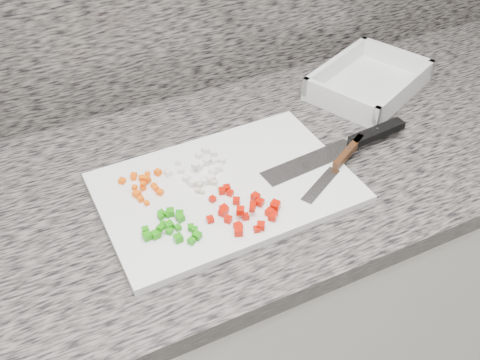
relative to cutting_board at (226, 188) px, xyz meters
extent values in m
cube|color=silver|center=(-0.07, 0.06, -0.48)|extent=(3.92, 0.62, 0.86)
cube|color=#605B55|center=(-0.07, 0.06, -0.03)|extent=(3.96, 0.64, 0.04)
cube|color=white|center=(0.00, 0.00, 0.00)|extent=(0.47, 0.32, 0.02)
cube|color=#FF5905|center=(-0.11, 0.08, 0.01)|extent=(0.01, 0.01, 0.01)
cube|color=#FF5905|center=(-0.17, 0.09, 0.01)|extent=(0.02, 0.02, 0.01)
cube|color=#FF5905|center=(-0.14, 0.07, 0.01)|extent=(0.01, 0.01, 0.01)
cube|color=#FF5905|center=(-0.12, 0.05, 0.01)|extent=(0.01, 0.01, 0.01)
cube|color=#FF5905|center=(-0.14, 0.05, 0.01)|extent=(0.01, 0.01, 0.01)
cube|color=#FF5905|center=(-0.15, 0.09, 0.01)|extent=(0.01, 0.01, 0.01)
cube|color=#FF5905|center=(-0.16, 0.03, 0.01)|extent=(0.01, 0.01, 0.01)
cube|color=#FF5905|center=(-0.13, 0.07, 0.02)|extent=(0.01, 0.01, 0.01)
cube|color=#FF5905|center=(-0.15, 0.10, 0.01)|extent=(0.01, 0.01, 0.01)
cube|color=#FF5905|center=(-0.14, 0.06, 0.02)|extent=(0.01, 0.01, 0.01)
cube|color=#FF5905|center=(-0.12, 0.03, 0.01)|extent=(0.01, 0.01, 0.01)
cube|color=#FF5905|center=(-0.16, 0.05, 0.02)|extent=(0.01, 0.01, 0.01)
cube|color=#FF5905|center=(-0.16, 0.04, 0.01)|extent=(0.02, 0.02, 0.01)
cube|color=#FF5905|center=(-0.12, 0.09, 0.01)|extent=(0.01, 0.01, 0.01)
cube|color=#FF5905|center=(-0.12, 0.04, 0.01)|extent=(0.01, 0.01, 0.01)
cube|color=#FF5905|center=(-0.15, 0.01, 0.01)|extent=(0.01, 0.01, 0.01)
cube|color=#FF5905|center=(-0.14, 0.08, 0.01)|extent=(0.01, 0.01, 0.01)
cube|color=#FF5905|center=(-0.13, 0.07, 0.01)|extent=(0.02, 0.02, 0.01)
cube|color=white|center=(-0.06, 0.07, 0.01)|extent=(0.02, 0.02, 0.01)
cube|color=white|center=(-0.06, 0.03, 0.01)|extent=(0.02, 0.02, 0.01)
cube|color=white|center=(-0.06, 0.04, 0.01)|extent=(0.02, 0.02, 0.01)
cube|color=white|center=(-0.01, 0.04, 0.01)|extent=(0.01, 0.01, 0.01)
cube|color=white|center=(-0.09, 0.07, 0.01)|extent=(0.01, 0.01, 0.01)
cube|color=white|center=(0.01, 0.07, 0.01)|extent=(0.01, 0.01, 0.01)
cube|color=white|center=(-0.02, 0.02, 0.02)|extent=(0.02, 0.02, 0.01)
cube|color=white|center=(0.01, 0.09, 0.01)|extent=(0.02, 0.02, 0.01)
cube|color=white|center=(0.00, 0.11, 0.01)|extent=(0.01, 0.01, 0.01)
cube|color=white|center=(-0.04, 0.02, 0.01)|extent=(0.01, 0.01, 0.01)
cube|color=white|center=(0.01, 0.04, 0.01)|extent=(0.02, 0.02, 0.01)
cube|color=white|center=(-0.04, 0.06, 0.02)|extent=(0.02, 0.02, 0.01)
cube|color=white|center=(-0.03, 0.03, 0.01)|extent=(0.01, 0.01, 0.01)
cube|color=white|center=(-0.01, 0.07, 0.01)|extent=(0.02, 0.02, 0.01)
cube|color=white|center=(-0.02, 0.07, 0.01)|extent=(0.02, 0.02, 0.01)
cube|color=white|center=(-0.01, 0.10, 0.01)|extent=(0.01, 0.01, 0.01)
cube|color=white|center=(-0.03, 0.06, 0.01)|extent=(0.02, 0.02, 0.01)
cube|color=white|center=(0.02, 0.06, 0.01)|extent=(0.01, 0.01, 0.01)
cube|color=white|center=(-0.02, 0.02, 0.01)|extent=(0.02, 0.02, 0.01)
cube|color=white|center=(-0.06, 0.10, 0.01)|extent=(0.01, 0.01, 0.01)
cube|color=#1E8A0C|center=(-0.10, -0.10, 0.01)|extent=(0.02, 0.02, 0.01)
cube|color=#1E8A0C|center=(-0.15, -0.07, 0.02)|extent=(0.02, 0.02, 0.01)
cube|color=#1E8A0C|center=(-0.18, -0.07, 0.01)|extent=(0.02, 0.02, 0.01)
cube|color=#1E8A0C|center=(-0.11, -0.05, 0.01)|extent=(0.02, 0.02, 0.01)
cube|color=#1E8A0C|center=(-0.10, -0.08, 0.01)|extent=(0.01, 0.01, 0.01)
cube|color=#1E8A0C|center=(-0.14, -0.07, 0.01)|extent=(0.01, 0.01, 0.01)
cube|color=#1E8A0C|center=(-0.14, -0.02, 0.01)|extent=(0.01, 0.01, 0.01)
cube|color=#1E8A0C|center=(-0.14, -0.05, 0.01)|extent=(0.01, 0.01, 0.01)
cube|color=#1E8A0C|center=(-0.13, -0.09, 0.01)|extent=(0.01, 0.01, 0.01)
cube|color=#1E8A0C|center=(-0.17, -0.05, 0.01)|extent=(0.01, 0.01, 0.01)
cube|color=#1E8A0C|center=(-0.13, -0.06, 0.01)|extent=(0.02, 0.02, 0.01)
cube|color=#1E8A0C|center=(-0.11, -0.04, 0.01)|extent=(0.02, 0.02, 0.01)
cube|color=#1E8A0C|center=(-0.10, -0.09, 0.01)|extent=(0.01, 0.01, 0.01)
cube|color=#1E8A0C|center=(-0.12, -0.03, 0.01)|extent=(0.02, 0.02, 0.01)
cube|color=#1E8A0C|center=(-0.14, -0.03, 0.01)|extent=(0.01, 0.01, 0.01)
cube|color=#1E8A0C|center=(-0.16, -0.07, 0.01)|extent=(0.02, 0.02, 0.01)
cube|color=#1E8A0C|center=(-0.11, -0.11, 0.01)|extent=(0.01, 0.01, 0.01)
cube|color=#1E8A0C|center=(-0.13, -0.03, 0.01)|extent=(0.02, 0.02, 0.01)
cube|color=#1E8A0C|center=(-0.12, -0.07, 0.01)|extent=(0.01, 0.01, 0.01)
cube|color=#C61002|center=(-0.02, -0.02, 0.01)|extent=(0.01, 0.01, 0.01)
cube|color=#C61002|center=(0.03, -0.06, 0.01)|extent=(0.02, 0.02, 0.01)
cube|color=#C61002|center=(0.03, -0.06, 0.01)|extent=(0.02, 0.02, 0.01)
cube|color=#C61002|center=(-0.03, -0.06, 0.01)|extent=(0.02, 0.02, 0.01)
cube|color=#C61002|center=(0.01, -0.09, 0.02)|extent=(0.01, 0.01, 0.01)
cube|color=#C61002|center=(0.05, -0.09, 0.02)|extent=(0.02, 0.02, 0.01)
cube|color=#C61002|center=(0.04, -0.11, 0.01)|extent=(0.02, 0.02, 0.01)
cube|color=#C61002|center=(-0.04, -0.07, 0.01)|extent=(0.02, 0.02, 0.01)
cube|color=#C61002|center=(-0.04, -0.09, 0.01)|extent=(0.02, 0.02, 0.01)
cube|color=#C61002|center=(-0.01, -0.09, 0.02)|extent=(0.02, 0.02, 0.01)
cube|color=#C61002|center=(0.04, -0.11, 0.01)|extent=(0.01, 0.01, 0.01)
cube|color=#C61002|center=(-0.04, -0.03, 0.01)|extent=(0.01, 0.01, 0.01)
cube|color=#C61002|center=(0.03, -0.08, 0.01)|extent=(0.02, 0.02, 0.01)
cube|color=#C61002|center=(0.00, -0.03, 0.01)|extent=(0.02, 0.02, 0.01)
cube|color=#C61002|center=(-0.01, -0.10, 0.01)|extent=(0.01, 0.01, 0.01)
cube|color=#C61002|center=(0.00, -0.05, 0.01)|extent=(0.02, 0.02, 0.01)
cube|color=#C61002|center=(0.05, -0.10, 0.01)|extent=(0.02, 0.02, 0.01)
cube|color=#C61002|center=(-0.03, -0.11, 0.01)|extent=(0.02, 0.02, 0.01)
cube|color=#C61002|center=(-0.03, -0.12, 0.02)|extent=(0.02, 0.02, 0.01)
cube|color=#C61002|center=(-0.03, -0.11, 0.01)|extent=(0.01, 0.01, 0.01)
cube|color=#C61002|center=(-0.07, -0.08, 0.01)|extent=(0.01, 0.01, 0.01)
cube|color=#C61002|center=(0.00, -0.13, 0.01)|extent=(0.01, 0.01, 0.01)
cube|color=#C61002|center=(0.00, -0.02, 0.01)|extent=(0.01, 0.01, 0.01)
cube|color=#C61002|center=(0.02, -0.08, 0.01)|extent=(0.01, 0.01, 0.01)
cube|color=#C61002|center=(0.01, -0.13, 0.01)|extent=(0.02, 0.02, 0.01)
cube|color=#C61002|center=(0.04, -0.12, 0.01)|extent=(0.02, 0.02, 0.01)
cube|color=beige|center=(-0.06, 0.00, 0.01)|extent=(0.01, 0.01, 0.01)
cube|color=beige|center=(-0.02, 0.01, 0.01)|extent=(0.01, 0.01, 0.01)
cube|color=beige|center=(-0.05, 0.00, 0.01)|extent=(0.01, 0.01, 0.01)
cube|color=beige|center=(-0.02, 0.01, 0.01)|extent=(0.01, 0.01, 0.01)
cube|color=beige|center=(-0.05, 0.00, 0.01)|extent=(0.01, 0.01, 0.01)
cube|color=beige|center=(-0.01, -0.01, 0.01)|extent=(0.01, 0.01, 0.01)
cube|color=beige|center=(-0.02, 0.02, 0.01)|extent=(0.01, 0.01, 0.01)
cube|color=beige|center=(-0.05, 0.02, 0.01)|extent=(0.01, 0.01, 0.01)
cube|color=silver|center=(0.18, -0.01, 0.01)|extent=(0.21, 0.07, 0.00)
cube|color=black|center=(0.35, 0.00, 0.02)|extent=(0.14, 0.04, 0.02)
cylinder|color=silver|center=(0.35, 0.00, 0.02)|extent=(0.01, 0.01, 0.00)
cube|color=silver|center=(0.16, -0.08, 0.01)|extent=(0.11, 0.08, 0.00)
cube|color=#422010|center=(0.26, -0.03, 0.02)|extent=(0.11, 0.07, 0.02)
cylinder|color=silver|center=(0.26, -0.03, 0.02)|extent=(0.01, 0.01, 0.00)
cube|color=silver|center=(0.46, 0.18, 0.00)|extent=(0.33, 0.29, 0.01)
cube|color=silver|center=(0.42, 0.26, 0.03)|extent=(0.25, 0.12, 0.04)
cube|color=silver|center=(0.49, 0.09, 0.03)|extent=(0.25, 0.12, 0.04)
cube|color=silver|center=(0.57, 0.23, 0.03)|extent=(0.09, 0.18, 0.04)
cube|color=silver|center=(0.34, 0.12, 0.03)|extent=(0.09, 0.18, 0.04)
camera|label=1|loc=(-0.30, -0.68, 0.68)|focal=40.00mm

